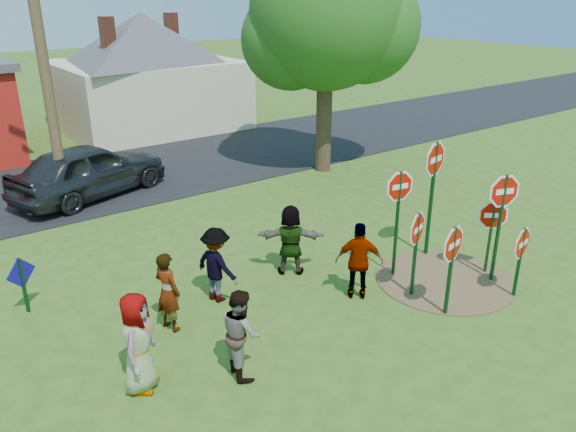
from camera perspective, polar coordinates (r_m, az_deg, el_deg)
name	(u,v)px	position (r m, az deg, el deg)	size (l,w,h in m)	color
ground	(264,325)	(11.79, -2.50, -10.96)	(120.00, 120.00, 0.00)	#375718
road	(82,181)	(21.44, -20.16, 3.37)	(120.00, 7.50, 0.04)	black
dirt_patch	(444,280)	(13.90, 15.54, -6.26)	(3.20, 3.20, 0.03)	brown
cream_house	(145,67)	(28.64, -14.31, 14.48)	(9.40, 9.40, 6.50)	beige
stop_sign_a	(452,252)	(11.89, 16.37, -3.51)	(1.03, 0.20, 2.16)	#0F3A18
stop_sign_b	(399,197)	(13.08, 11.20, 1.91)	(0.96, 0.19, 2.75)	#0F3A18
stop_sign_c	(502,204)	(13.48, 20.95, 1.17)	(0.99, 0.37, 2.77)	#0F3A18
stop_sign_d	(434,170)	(14.25, 14.62, 4.53)	(1.16, 0.23, 3.16)	#0F3A18
stop_sign_e	(521,248)	(13.21, 22.63, -3.05)	(0.98, 0.17, 1.80)	#0F3A18
stop_sign_f	(492,220)	(14.02, 20.05, -0.37)	(0.77, 0.60, 1.99)	#0F3A18
stop_sign_g	(417,236)	(12.45, 12.94, -1.99)	(0.97, 0.35, 2.14)	#0F3A18
blue_diamond_d	(22,279)	(13.05, -25.39, -5.81)	(0.65, 0.33, 1.29)	#0F3A18
person_a	(138,343)	(9.97, -15.03, -12.34)	(0.90, 0.58, 1.83)	#405A8F
person_b	(168,292)	(11.48, -12.13, -7.53)	(0.62, 0.41, 1.69)	#307E64
person_c	(241,332)	(10.08, -4.81, -11.71)	(0.81, 0.63, 1.67)	#985941
person_d	(216,265)	(12.33, -7.29, -4.94)	(1.11, 0.64, 1.71)	#35343A
person_e	(359,261)	(12.40, 7.25, -4.57)	(1.05, 0.44, 1.79)	#4E2F62
person_f	(291,240)	(13.38, 0.27, -2.44)	(1.61, 0.51, 1.74)	#1C4B24
suv	(89,170)	(19.48, -19.55, 4.44)	(2.10, 5.21, 1.77)	#303136
utility_pole	(38,29)	(17.88, -24.04, 16.94)	(2.34, 1.13, 10.20)	#4C3823
leafy_tree	(329,21)	(20.65, 4.22, 19.16)	(5.87, 5.35, 8.34)	#382819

